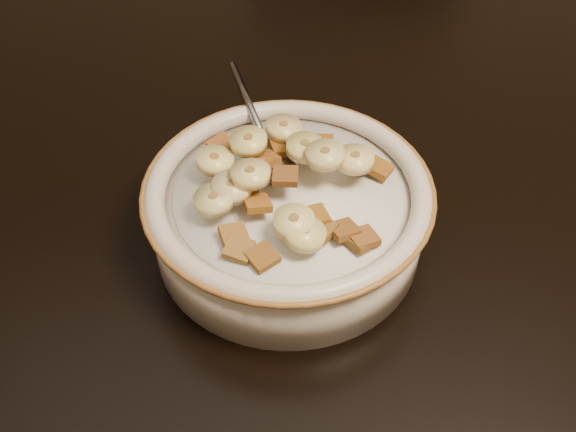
{
  "coord_description": "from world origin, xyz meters",
  "views": [
    {
      "loc": [
        0.08,
        -0.4,
        1.17
      ],
      "look_at": [
        0.06,
        -0.03,
        0.78
      ],
      "focal_mm": 40.0,
      "sensor_mm": 36.0,
      "label": 1
    }
  ],
  "objects_px": {
    "table": "(221,229)",
    "spoon": "(274,163)",
    "chair": "(360,48)",
    "cereal_bowl": "(288,218)"
  },
  "relations": [
    {
      "from": "table",
      "to": "cereal_bowl",
      "type": "bearing_deg",
      "value": -26.26
    },
    {
      "from": "table",
      "to": "chair",
      "type": "relative_size",
      "value": 1.36
    },
    {
      "from": "table",
      "to": "spoon",
      "type": "height_order",
      "value": "spoon"
    },
    {
      "from": "chair",
      "to": "cereal_bowl",
      "type": "xyz_separation_m",
      "value": [
        -0.11,
        -0.71,
        0.26
      ]
    },
    {
      "from": "table",
      "to": "cereal_bowl",
      "type": "relative_size",
      "value": 6.19
    },
    {
      "from": "cereal_bowl",
      "to": "spoon",
      "type": "distance_m",
      "value": 0.05
    },
    {
      "from": "chair",
      "to": "spoon",
      "type": "height_order",
      "value": "chair"
    },
    {
      "from": "table",
      "to": "chair",
      "type": "bearing_deg",
      "value": 74.25
    },
    {
      "from": "cereal_bowl",
      "to": "spoon",
      "type": "relative_size",
      "value": 4.17
    },
    {
      "from": "chair",
      "to": "cereal_bowl",
      "type": "bearing_deg",
      "value": -112.3
    }
  ]
}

